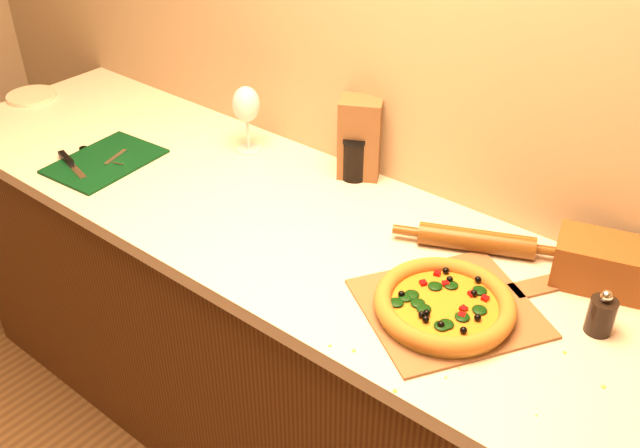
{
  "coord_description": "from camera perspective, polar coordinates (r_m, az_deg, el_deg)",
  "views": [
    {
      "loc": [
        0.85,
        0.27,
        1.92
      ],
      "look_at": [
        -0.05,
        1.38,
        0.96
      ],
      "focal_mm": 40.0,
      "sensor_mm": 36.0,
      "label": 1
    }
  ],
  "objects": [
    {
      "name": "countertop",
      "position": [
        1.77,
        2.17,
        -1.97
      ],
      "size": [
        2.84,
        0.68,
        0.04
      ],
      "primitive_type": "cube",
      "color": "beige",
      "rests_on": "cabinet"
    },
    {
      "name": "bottle_cap",
      "position": [
        2.28,
        -18.4,
        5.76
      ],
      "size": [
        0.03,
        0.03,
        0.01
      ],
      "primitive_type": "cylinder",
      "rotation": [
        0.0,
        0.0,
        -0.29
      ],
      "color": "black",
      "rests_on": "countertop"
    },
    {
      "name": "rolling_pin",
      "position": [
        1.75,
        12.39,
        -1.3
      ],
      "size": [
        0.38,
        0.19,
        0.06
      ],
      "rotation": [
        0.0,
        0.0,
        0.43
      ],
      "color": "#52290E",
      "rests_on": "countertop"
    },
    {
      "name": "pizza",
      "position": [
        1.55,
        9.92,
        -6.35
      ],
      "size": [
        0.3,
        0.3,
        0.04
      ],
      "color": "#B77F2D",
      "rests_on": "pizza_peel"
    },
    {
      "name": "cabinet",
      "position": [
        2.06,
        1.9,
        -12.13
      ],
      "size": [
        2.8,
        0.65,
        0.86
      ],
      "primitive_type": "cube",
      "color": "#41200E",
      "rests_on": "ground"
    },
    {
      "name": "cutting_board",
      "position": [
        2.19,
        -16.92,
        4.83
      ],
      "size": [
        0.25,
        0.32,
        0.02
      ],
      "rotation": [
        0.0,
        0.0,
        0.07
      ],
      "color": "black",
      "rests_on": "countertop"
    },
    {
      "name": "pepper_grinder",
      "position": [
        1.59,
        21.58,
        -6.76
      ],
      "size": [
        0.06,
        0.06,
        0.11
      ],
      "color": "black",
      "rests_on": "countertop"
    },
    {
      "name": "pizza_peel",
      "position": [
        1.58,
        10.67,
        -6.5
      ],
      "size": [
        0.46,
        0.51,
        0.01
      ],
      "rotation": [
        0.0,
        0.0,
        -0.56
      ],
      "color": "brown",
      "rests_on": "countertop"
    },
    {
      "name": "side_plate",
      "position": [
        2.7,
        -22.08,
        9.46
      ],
      "size": [
        0.19,
        0.19,
        0.02
      ],
      "primitive_type": "cylinder",
      "rotation": [
        0.0,
        0.0,
        -0.12
      ],
      "color": "beige",
      "rests_on": "countertop"
    },
    {
      "name": "dark_jar",
      "position": [
        1.99,
        2.8,
        5.41
      ],
      "size": [
        0.08,
        0.08,
        0.13
      ],
      "color": "black",
      "rests_on": "countertop"
    },
    {
      "name": "wine_glass",
      "position": [
        2.11,
        -5.92,
        9.37
      ],
      "size": [
        0.08,
        0.08,
        0.2
      ],
      "color": "silver",
      "rests_on": "countertop"
    },
    {
      "name": "paper_bag",
      "position": [
        1.99,
        3.23,
        6.89
      ],
      "size": [
        0.14,
        0.14,
        0.23
      ],
      "primitive_type": "cube",
      "rotation": [
        0.0,
        0.0,
        0.5
      ],
      "color": "brown",
      "rests_on": "countertop"
    }
  ]
}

